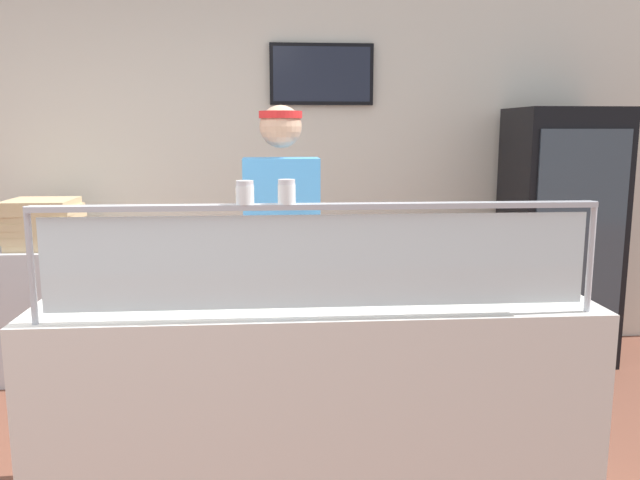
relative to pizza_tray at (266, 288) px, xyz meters
name	(u,v)px	position (x,y,z in m)	size (l,w,h in m)	color
ground_plane	(307,436)	(0.20, 0.54, -0.97)	(12.00, 12.00, 0.00)	brown
shop_rear_unit	(294,168)	(0.21, 2.08, 0.39)	(6.66, 0.13, 2.70)	silver
serving_counter	(315,403)	(0.20, -0.10, -0.49)	(2.26, 0.73, 0.95)	silver
sneeze_guard	(320,246)	(0.20, -0.40, 0.26)	(2.08, 0.06, 0.43)	#B2B5BC
pizza_tray	(266,288)	(0.00, 0.00, 0.00)	(0.49, 0.49, 0.04)	#9EA0A8
pizza_server	(265,284)	(0.00, -0.02, 0.02)	(0.07, 0.28, 0.01)	#ADAFB7
parmesan_shaker	(245,194)	(-0.07, -0.40, 0.45)	(0.07, 0.07, 0.08)	white
pepper_flake_shaker	(287,193)	(0.08, -0.40, 0.45)	(0.06, 0.06, 0.09)	white
worker_figure	(283,255)	(0.09, 0.53, 0.04)	(0.41, 0.50, 1.76)	#23232D
drink_fridge	(559,236)	(2.07, 1.64, -0.07)	(0.71, 0.62, 1.79)	black
prep_shelf	(50,311)	(-1.46, 1.59, -0.53)	(0.70, 0.55, 0.87)	#B7BABF
pizza_box_stack	(44,223)	(-1.46, 1.59, 0.07)	(0.44, 0.43, 0.31)	tan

